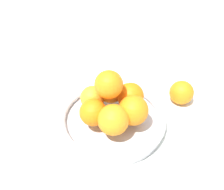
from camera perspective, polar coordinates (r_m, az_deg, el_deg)
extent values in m
plane|color=silver|center=(0.66, 0.00, -7.25)|extent=(4.00, 4.00, 0.00)
cylinder|color=silver|center=(0.66, 0.00, -6.71)|extent=(0.30, 0.30, 0.02)
torus|color=silver|center=(0.64, 0.00, -5.52)|extent=(0.31, 0.31, 0.02)
sphere|color=orange|center=(0.59, -4.93, -4.53)|extent=(0.07, 0.07, 0.07)
sphere|color=orange|center=(0.56, 0.36, -6.50)|extent=(0.08, 0.08, 0.08)
sphere|color=orange|center=(0.59, 5.72, -3.77)|extent=(0.08, 0.08, 0.08)
sphere|color=orange|center=(0.64, 4.82, -0.23)|extent=(0.08, 0.08, 0.08)
sphere|color=orange|center=(0.65, -0.36, 1.43)|extent=(0.08, 0.08, 0.08)
sphere|color=orange|center=(0.63, -5.26, -0.85)|extent=(0.07, 0.07, 0.07)
sphere|color=orange|center=(0.57, -1.26, 2.40)|extent=(0.07, 0.07, 0.07)
sphere|color=orange|center=(0.57, -0.81, 2.79)|extent=(0.08, 0.08, 0.08)
sphere|color=orange|center=(0.74, 17.67, 0.62)|extent=(0.08, 0.08, 0.08)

